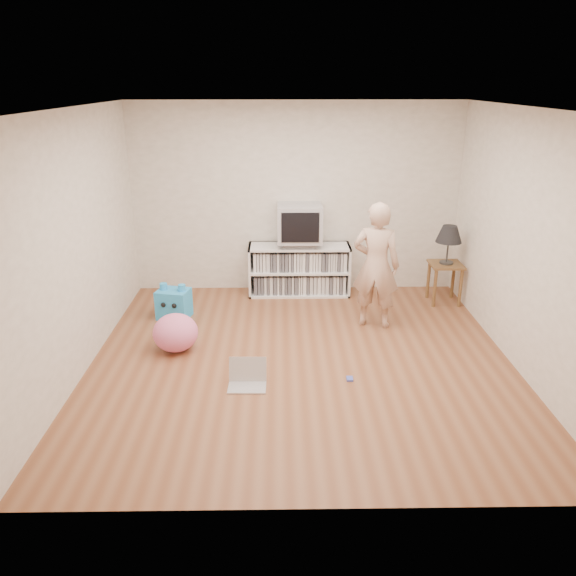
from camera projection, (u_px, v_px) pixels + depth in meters
The scene contains 13 objects.
ground at pixel (301, 360), 6.07m from camera, with size 4.50×4.50×0.00m, color brown.
walls at pixel (302, 244), 5.62m from camera, with size 4.52×4.52×2.60m.
ceiling at pixel (303, 108), 5.16m from camera, with size 4.50×4.50×0.01m, color white.
media_unit at pixel (299, 269), 7.86m from camera, with size 1.40×0.45×0.70m.
dvd_deck at pixel (299, 243), 7.71m from camera, with size 0.45×0.35×0.07m, color gray.
crt_tv at pixel (300, 223), 7.60m from camera, with size 0.60×0.53×0.50m.
side_table at pixel (445, 273), 7.50m from camera, with size 0.42×0.42×0.55m.
table_lamp at pixel (449, 235), 7.32m from camera, with size 0.34×0.34×0.52m.
person at pixel (376, 266), 6.67m from camera, with size 0.56×0.37×1.54m, color #D0A88E.
laptop at pixel (247, 378), 5.55m from camera, with size 0.38×0.30×0.26m.
playing_cards at pixel (350, 379), 5.66m from camera, with size 0.07×0.09×0.02m, color #4654BA.
plush_blue at pixel (174, 303), 7.09m from camera, with size 0.45×0.39×0.45m.
plush_pink at pixel (175, 333), 6.22m from camera, with size 0.50×0.50×0.42m, color #DD6695.
Camera 1 is at (-0.23, -5.41, 2.85)m, focal length 35.00 mm.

